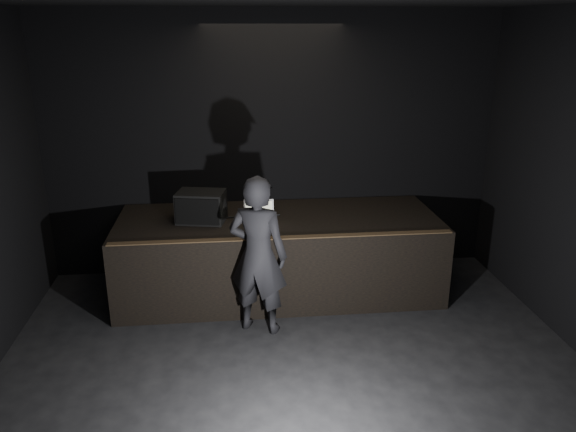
% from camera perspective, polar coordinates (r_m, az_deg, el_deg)
% --- Properties ---
extents(room_walls, '(6.10, 7.10, 3.52)m').
position_cam_1_polar(room_walls, '(4.12, 2.35, 0.97)').
color(room_walls, black).
rests_on(room_walls, ground).
extents(stage_riser, '(4.00, 1.50, 1.00)m').
position_cam_1_polar(stage_riser, '(7.19, -0.96, -3.93)').
color(stage_riser, black).
rests_on(stage_riser, ground).
extents(riser_lip, '(3.92, 0.10, 0.01)m').
position_cam_1_polar(riser_lip, '(6.35, -0.41, -2.19)').
color(riser_lip, brown).
rests_on(riser_lip, stage_riser).
extents(stage_monitor, '(0.63, 0.52, 0.38)m').
position_cam_1_polar(stage_monitor, '(6.90, -8.82, 0.94)').
color(stage_monitor, black).
rests_on(stage_monitor, stage_riser).
extents(cable, '(1.01, 0.07, 0.02)m').
position_cam_1_polar(cable, '(7.04, -4.91, -0.09)').
color(cable, black).
rests_on(cable, stage_riser).
extents(laptop, '(0.38, 0.34, 0.25)m').
position_cam_1_polar(laptop, '(6.85, -2.97, -0.08)').
color(laptop, silver).
rests_on(laptop, stage_riser).
extents(beer_can, '(0.07, 0.07, 0.17)m').
position_cam_1_polar(beer_can, '(6.91, -8.58, 0.09)').
color(beer_can, silver).
rests_on(beer_can, stage_riser).
extents(plastic_cup, '(0.08, 0.08, 0.09)m').
position_cam_1_polar(plastic_cup, '(7.21, -3.57, 0.72)').
color(plastic_cup, white).
rests_on(plastic_cup, stage_riser).
extents(wii_remote, '(0.07, 0.16, 0.03)m').
position_cam_1_polar(wii_remote, '(6.38, -2.95, -2.03)').
color(wii_remote, white).
rests_on(wii_remote, stage_riser).
extents(person, '(0.77, 0.65, 1.80)m').
position_cam_1_polar(person, '(6.15, -3.06, -4.01)').
color(person, black).
rests_on(person, ground).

